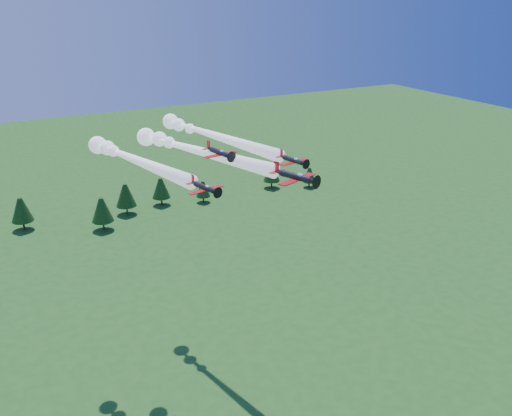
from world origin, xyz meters
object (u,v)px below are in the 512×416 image
plane_left (129,157)px  plane_right (208,133)px  plane_lead (192,149)px  plane_slot (219,152)px

plane_left → plane_right: (20.14, 8.32, 0.49)m
plane_lead → plane_slot: bearing=-96.3°
plane_lead → plane_left: (-10.32, 6.47, -1.82)m
plane_right → plane_lead: bearing=-135.1°
plane_slot → plane_lead: bearing=93.1°
plane_left → plane_slot: bearing=-63.7°
plane_right → plane_slot: bearing=-120.7°
plane_lead → plane_slot: (1.86, -8.12, 1.09)m
plane_lead → plane_right: (9.82, 14.79, -1.33)m
plane_lead → plane_right: size_ratio=0.91×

